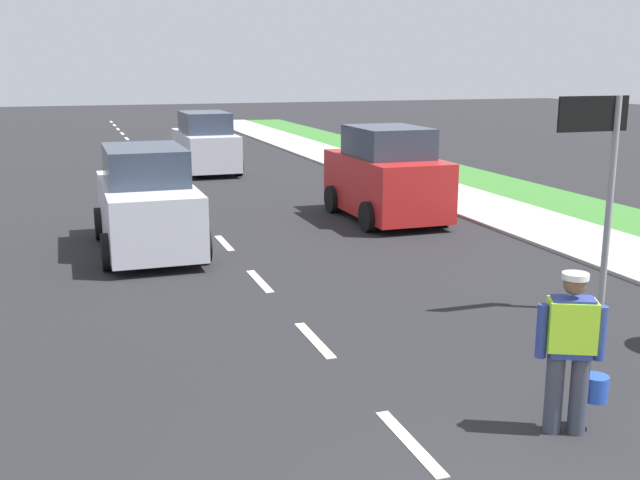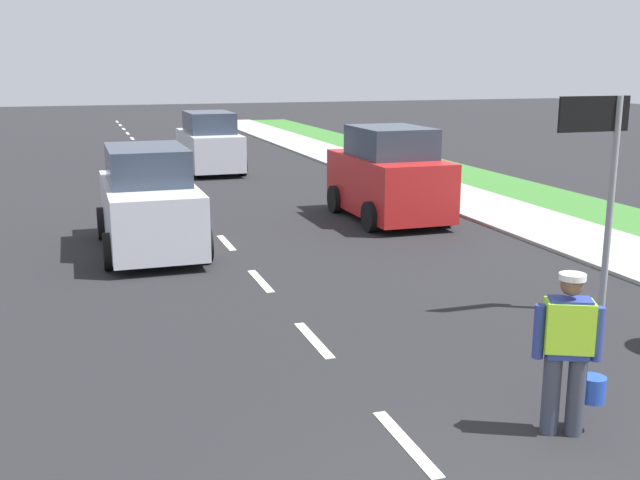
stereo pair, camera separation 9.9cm
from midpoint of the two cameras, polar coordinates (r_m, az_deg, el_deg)
The scene contains 8 objects.
ground_plane at distance 24.93m, azimuth -11.14°, elevation 4.45°, with size 96.00×96.00×0.00m, color black.
sidewalk_right at distance 17.28m, azimuth 18.44°, elevation 0.26°, with size 2.40×72.00×0.14m, color #9E9E99.
lane_center_line at distance 29.06m, azimuth -12.20°, elevation 5.61°, with size 0.14×46.40×0.01m.
road_worker at distance 7.93m, azimuth 18.60°, elevation -7.56°, with size 0.75×0.45×1.67m.
lane_direction_sign at distance 11.64m, azimuth 20.58°, elevation 6.20°, with size 1.16×0.11×3.20m.
car_parked_far at distance 18.12m, azimuth 5.34°, elevation 4.76°, with size 2.05×3.82×2.21m.
car_oncoming_lead at distance 15.42m, azimuth -12.56°, elevation 2.76°, with size 1.95×4.21×2.06m.
car_outgoing_far at distance 26.58m, azimuth -8.22°, elevation 7.16°, with size 1.95×4.24×2.05m.
Camera 2 is at (-2.92, -3.50, 3.63)m, focal length 42.55 mm.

